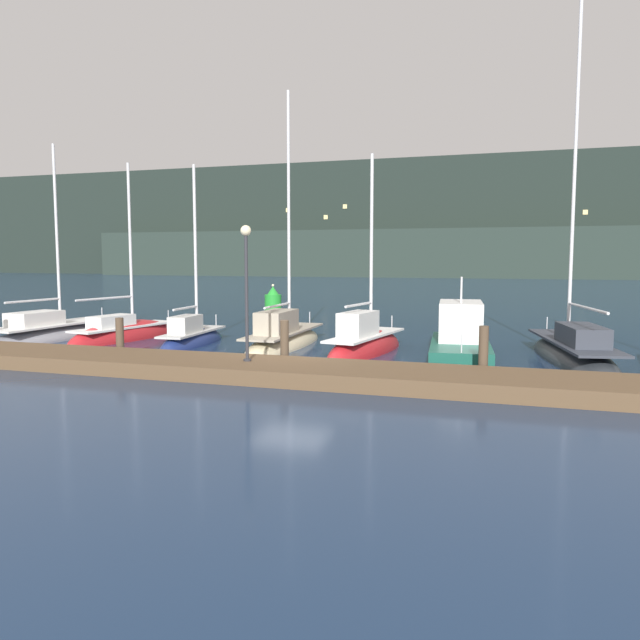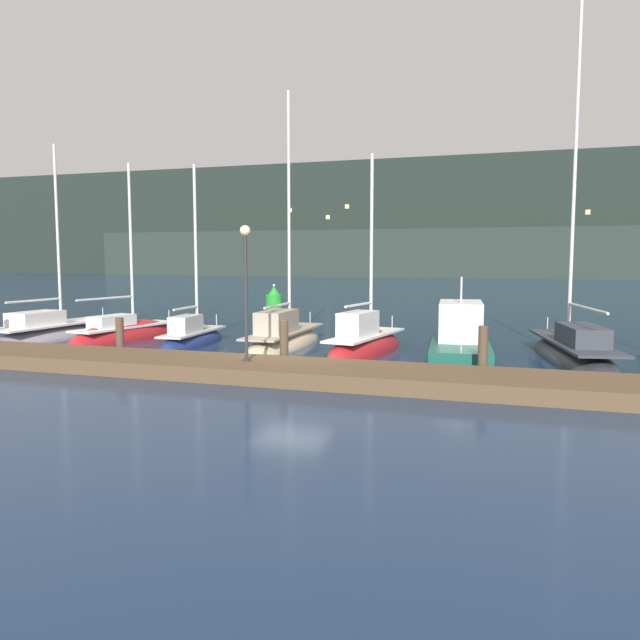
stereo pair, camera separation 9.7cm
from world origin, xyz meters
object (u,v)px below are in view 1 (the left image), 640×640
(sailboat_berth_2, at_px, (124,338))
(channel_buoy, at_px, (273,305))
(sailboat_berth_1, at_px, (50,336))
(sailboat_berth_3, at_px, (192,341))
(sailboat_berth_7, at_px, (573,356))
(sailboat_berth_4, at_px, (284,342))
(sailboat_berth_5, at_px, (365,349))
(motorboat_berth_6, at_px, (460,348))
(dock_lamppost, at_px, (246,271))

(sailboat_berth_2, distance_m, channel_buoy, 11.90)
(sailboat_berth_1, height_order, sailboat_berth_3, sailboat_berth_1)
(sailboat_berth_7, bearing_deg, sailboat_berth_4, 178.84)
(sailboat_berth_2, height_order, channel_buoy, sailboat_berth_2)
(sailboat_berth_4, height_order, sailboat_berth_5, sailboat_berth_4)
(sailboat_berth_2, height_order, sailboat_berth_3, sailboat_berth_2)
(sailboat_berth_2, xyz_separation_m, motorboat_berth_6, (14.32, -0.46, 0.27))
(motorboat_berth_6, bearing_deg, sailboat_berth_1, -178.48)
(sailboat_berth_2, bearing_deg, sailboat_berth_7, -0.09)
(sailboat_berth_3, height_order, motorboat_berth_6, sailboat_berth_3)
(sailboat_berth_1, bearing_deg, channel_buoy, 67.00)
(sailboat_berth_4, distance_m, channel_buoy, 12.58)
(sailboat_berth_3, height_order, sailboat_berth_5, sailboat_berth_5)
(sailboat_berth_5, height_order, dock_lamppost, sailboat_berth_5)
(sailboat_berth_5, xyz_separation_m, dock_lamppost, (-2.34, -5.38, 3.01))
(sailboat_berth_5, bearing_deg, channel_buoy, 125.21)
(sailboat_berth_4, xyz_separation_m, sailboat_berth_5, (3.53, -0.74, -0.03))
(dock_lamppost, bearing_deg, sailboat_berth_3, 132.23)
(channel_buoy, bearing_deg, sailboat_berth_5, -54.79)
(sailboat_berth_7, bearing_deg, channel_buoy, 143.61)
(sailboat_berth_3, distance_m, dock_lamppost, 7.89)
(sailboat_berth_4, xyz_separation_m, motorboat_berth_6, (6.98, -0.65, 0.17))
(sailboat_berth_4, distance_m, motorboat_berth_6, 7.02)
(sailboat_berth_5, bearing_deg, motorboat_berth_6, 1.49)
(sailboat_berth_2, distance_m, sailboat_berth_7, 18.11)
(sailboat_berth_2, height_order, motorboat_berth_6, sailboat_berth_2)
(sailboat_berth_3, xyz_separation_m, motorboat_berth_6, (10.70, 0.07, 0.21))
(channel_buoy, bearing_deg, motorboat_berth_6, -45.12)
(sailboat_berth_2, distance_m, dock_lamppost, 10.82)
(motorboat_berth_6, bearing_deg, sailboat_berth_3, -179.62)
(sailboat_berth_2, relative_size, motorboat_berth_6, 1.31)
(channel_buoy, bearing_deg, sailboat_berth_4, -66.05)
(sailboat_berth_1, relative_size, sailboat_berth_7, 0.68)
(sailboat_berth_1, distance_m, motorboat_berth_6, 17.44)
(sailboat_berth_5, relative_size, dock_lamppost, 2.02)
(sailboat_berth_2, bearing_deg, channel_buoy, 79.16)
(motorboat_berth_6, height_order, dock_lamppost, dock_lamppost)
(sailboat_berth_2, bearing_deg, sailboat_berth_3, -8.35)
(sailboat_berth_3, height_order, sailboat_berth_4, sailboat_berth_4)
(channel_buoy, relative_size, dock_lamppost, 0.49)
(sailboat_berth_3, relative_size, sailboat_berth_5, 0.97)
(sailboat_berth_3, relative_size, channel_buoy, 4.02)
(sailboat_berth_4, bearing_deg, sailboat_berth_1, -173.93)
(sailboat_berth_7, height_order, channel_buoy, sailboat_berth_7)
(motorboat_berth_6, relative_size, sailboat_berth_7, 0.49)
(sailboat_berth_1, height_order, channel_buoy, sailboat_berth_1)
(motorboat_berth_6, xyz_separation_m, channel_buoy, (-12.08, 12.14, 0.38))
(sailboat_berth_5, distance_m, dock_lamppost, 6.59)
(sailboat_berth_2, height_order, dock_lamppost, sailboat_berth_2)
(dock_lamppost, bearing_deg, sailboat_berth_2, 145.16)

